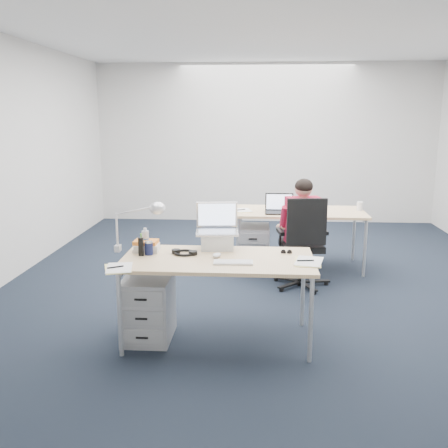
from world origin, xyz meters
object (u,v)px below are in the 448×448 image
Objects in this scene: drawer_pedestal_near at (148,308)px; drawer_pedestal_far at (253,247)px; dark_laptop at (280,203)px; seated_person at (299,230)px; silver_laptop at (217,227)px; bear_figurine at (143,240)px; wireless_keyboard at (233,262)px; cordless_phone at (141,247)px; far_cup at (360,206)px; desk_lamp at (133,226)px; book_stack at (146,246)px; water_bottle at (145,239)px; can_koozie at (149,248)px; office_chair at (301,261)px; headphones at (184,252)px; desk_far at (300,214)px; desk_near at (218,263)px; computer_mouse at (217,255)px; sunglasses at (286,252)px.

drawer_pedestal_near is 1.00× the size of drawer_pedestal_far.
seated_person is at bearing -62.57° from dark_laptop.
silver_laptop is 0.68m from bear_figurine.
wireless_keyboard is at bearing -75.10° from silver_laptop.
silver_laptop is 0.52m from wireless_keyboard.
cordless_phone is 3.17m from far_cup.
book_stack is at bearing -6.06° from desk_lamp.
water_bottle is at bearing 113.35° from book_stack.
dark_laptop reaches higher than bear_figurine.
silver_laptop is 3.39× the size of can_koozie.
office_chair is 0.85m from drawer_pedestal_far.
desk_lamp is (-0.89, 0.29, 0.22)m from wireless_keyboard.
drawer_pedestal_far is at bearing 84.60° from wireless_keyboard.
headphones is 1.80× the size of bear_figurine.
desk_lamp reaches higher than drawer_pedestal_near.
headphones is 0.69× the size of dark_laptop.
bear_figurine is (-1.56, -1.86, 0.11)m from desk_far.
drawer_pedestal_near and drawer_pedestal_far have the same top height.
desk_near is 5.06× the size of wireless_keyboard.
drawer_pedestal_near is 0.54m from cordless_phone.
silver_laptop is 0.70m from cordless_phone.
seated_person reaches higher than silver_laptop.
desk_near is 0.77m from bear_figurine.
seated_person is (0.80, 1.59, -0.07)m from desk_near.
seated_person is 1.98m from bear_figurine.
cordless_phone is at bearing -152.60° from headphones.
seated_person is 2.03m from book_stack.
desk_far is at bearing 55.42° from can_koozie.
desk_far is at bearing 88.57° from computer_mouse.
seated_person is at bearing 44.56° from book_stack.
desk_far is 2.91× the size of drawer_pedestal_near.
desk_far is 4.69× the size of dark_laptop.
drawer_pedestal_far is at bearing 82.34° from desk_near.
bear_figurine is (-0.98, -1.76, 0.52)m from drawer_pedestal_far.
can_koozie is (-0.73, 0.20, 0.05)m from wireless_keyboard.
far_cup is at bearing 42.77° from book_stack.
computer_mouse is (-0.84, -1.40, 0.45)m from office_chair.
silver_laptop reaches higher than water_bottle.
wireless_keyboard is 2.71× the size of can_koozie.
dark_laptop reaches higher than desk_far.
sunglasses is at bearing -110.43° from seated_person.
office_chair is 1.79m from headphones.
drawer_pedestal_far is 2.25m from wireless_keyboard.
far_cup is at bearing 44.74° from can_koozie.
wireless_keyboard is (-0.72, -2.31, 0.05)m from desk_far.
water_bottle is at bearing -125.19° from dark_laptop.
dark_laptop is at bearing 93.46° from computer_mouse.
desk_lamp is at bearing -148.67° from seated_person.
headphones is 0.35m from book_stack.
cordless_phone is 0.34× the size of desk_lamp.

